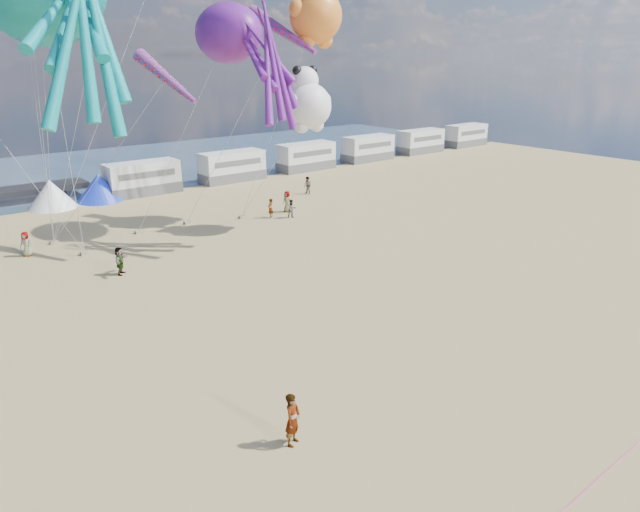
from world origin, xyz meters
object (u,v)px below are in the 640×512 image
Objects in this scene: motorhome_1 at (232,166)px; sandbag_d at (187,222)px; beachgoer_5 at (270,208)px; motorhome_4 at (420,141)px; windsock_right at (166,78)px; beachgoer_0 at (287,201)px; kite_octopus_purple at (228,33)px; motorhome_0 at (143,178)px; beachgoer_7 at (308,186)px; standing_person at (293,419)px; kite_panda at (309,106)px; sandbag_c at (242,217)px; beachgoer_1 at (292,209)px; sandbag_b at (139,232)px; motorhome_5 at (466,135)px; tent_white at (51,194)px; tent_blue at (99,187)px; motorhome_2 at (306,157)px; sandbag_e at (54,242)px; beachgoer_4 at (120,261)px; motorhome_3 at (368,148)px; windsock_mid at (282,31)px; sandbag_a at (85,253)px; beachgoer_6 at (26,244)px.

sandbag_d is at bearing -133.17° from motorhome_1.
motorhome_4 is at bearing 174.45° from beachgoer_5.
motorhome_4 is 1.21× the size of windsock_right.
kite_octopus_purple reaches higher than beachgoer_0.
motorhome_0 is 15.24m from beachgoer_7.
motorhome_0 is at bearing 180.00° from motorhome_4.
standing_person is 26.31m from kite_panda.
sandbag_c is (-35.28, -12.87, -1.39)m from motorhome_4.
beachgoer_1 is (-32.12, -15.23, -0.76)m from motorhome_4.
motorhome_5 is at bearing 12.43° from sandbag_b.
beachgoer_5 is at bearing -48.36° from tent_white.
tent_blue is 2.59× the size of beachgoer_5.
motorhome_2 is 19.00m from motorhome_4.
motorhome_1 is 28.50m from motorhome_4.
tent_white is 21.36m from kite_octopus_purple.
sandbag_d is at bearing -7.75° from sandbag_e.
beachgoer_4 is (-47.25, -18.89, -0.66)m from motorhome_4.
beachgoer_5 is at bearing -67.95° from beachgoer_7.
motorhome_2 is at bearing 180.00° from motorhome_5.
standing_person is 3.76× the size of sandbag_d.
sandbag_c is at bearing 158.33° from beachgoer_1.
motorhome_1 is at bearing 180.00° from motorhome_3.
beachgoer_1 is 2.96× the size of sandbag_c.
motorhome_1 is 0.97× the size of windsock_mid.
motorhome_1 is 4.05× the size of beachgoer_7.
windsock_mid reaches higher than motorhome_2.
beachgoer_7 is at bearing 1.99° from sandbag_e.
beachgoer_1 is 0.88× the size of beachgoer_4.
sandbag_a is at bearing -152.81° from sandbag_b.
motorhome_3 is at bearing 0.00° from tent_blue.
kite_octopus_purple is (2.53, -3.21, 13.47)m from sandbag_d.
tent_white is 8.00× the size of sandbag_a.
beachgoer_4 is (-18.75, -18.89, -0.66)m from motorhome_1.
windsock_mid is (-6.34, -5.38, 13.00)m from beachgoer_7.
motorhome_2 is 1.23× the size of kite_panda.
motorhome_0 reaches higher than beachgoer_6.
beachgoer_0 is 17.71m from sandbag_e.
windsock_right is at bearing -91.72° from tent_blue.
beachgoer_7 is at bearing -159.95° from motorhome_4.
sandbag_a is 17.99m from kite_panda.
sandbag_c is at bearing -23.47° from beachgoer_4.
beachgoer_5 is 3.09× the size of sandbag_c.
motorhome_0 is 1.00× the size of motorhome_4.
windsock_mid is at bearing 152.31° from beachgoer_1.
beachgoer_4 is 16.61m from kite_panda.
motorhome_4 is at bearing 40.48° from beachgoer_1.
kite_octopus_purple is at bearing -119.40° from motorhome_1.
beachgoer_0 is at bearing 80.25° from beachgoer_1.
motorhome_2 is 3.51× the size of standing_person.
windsock_mid is at bearing -25.70° from sandbag_d.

